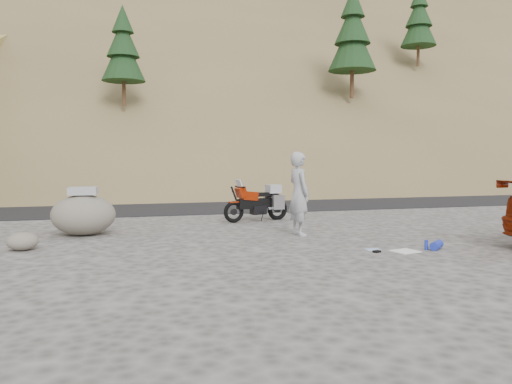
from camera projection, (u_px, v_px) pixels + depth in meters
ground at (322, 241)px, 10.91m from camera, size 140.00×140.00×0.00m
road at (233, 204)px, 19.57m from camera, size 120.00×7.00×0.05m
hillside at (162, 64)px, 49.45m from camera, size 120.00×73.00×46.72m
motorcycle at (259, 203)px, 14.26m from camera, size 2.03×0.89×1.23m
man at (299, 235)px, 11.70m from camera, size 0.57×0.78×1.95m
boulder at (83, 214)px, 11.68m from camera, size 1.73×1.57×1.13m
small_rock at (23, 241)px, 9.79m from camera, size 0.75×0.71×0.36m
gear_white_cloth at (405, 251)px, 9.67m from camera, size 0.55×0.51×0.02m
gear_blue_mat at (437, 245)px, 9.89m from camera, size 0.44×0.41×0.17m
gear_bottle at (426, 245)px, 9.85m from camera, size 0.09×0.09×0.20m
gear_glove_a at (377, 251)px, 9.58m from camera, size 0.17×0.15×0.04m
gear_blue_cloth at (373, 250)px, 9.85m from camera, size 0.29×0.22×0.01m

